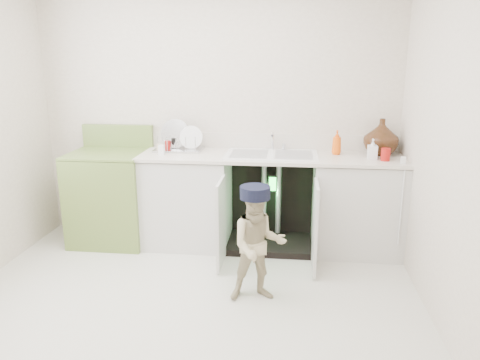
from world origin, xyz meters
name	(u,v)px	position (x,y,z in m)	size (l,w,h in m)	color
ground	(187,306)	(0.00, 0.00, 0.00)	(3.50, 3.50, 0.00)	beige
room_shell	(181,140)	(0.00, 0.00, 1.25)	(6.00, 5.50, 1.26)	beige
counter_run	(274,199)	(0.58, 1.21, 0.47)	(2.44, 1.02, 1.23)	silver
avocado_stove	(112,195)	(-1.01, 1.18, 0.46)	(0.72, 0.65, 1.12)	olive
repair_worker	(258,243)	(0.51, 0.18, 0.45)	(0.49, 0.89, 0.88)	#C1AE8B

